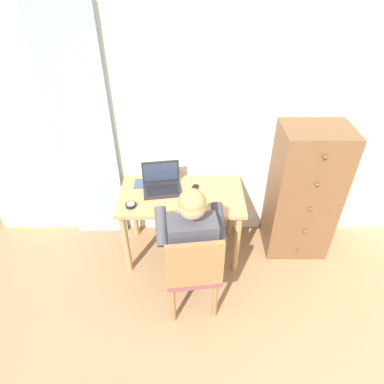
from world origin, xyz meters
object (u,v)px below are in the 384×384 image
Objects in this scene: desk at (181,204)px; dresser at (303,193)px; notebook_pad at (145,184)px; laptop at (161,184)px; computer_mouse at (195,187)px; person_seated at (190,236)px; desk_clock at (130,205)px; chair at (193,270)px.

desk is 0.85× the size of dresser.
notebook_pad is (-1.47, 0.06, 0.06)m from dresser.
laptop is 0.31m from computer_mouse.
dresser is 1.10× the size of person_seated.
desk_clock reaches higher than notebook_pad.
dresser reaches higher than desk.
person_seated is at bearing -32.01° from desk_clock.
dresser is 13.19× the size of computer_mouse.
desk_clock is (-0.51, 0.32, 0.05)m from person_seated.
dresser is at bearing 9.76° from desk_clock.
computer_mouse is (0.31, -0.01, -0.04)m from laptop.
desk is 12.43× the size of desk_clock.
laptop is at bearing -22.15° from notebook_pad.
chair is at bearing -143.25° from dresser.
chair is at bearing -69.83° from laptop.
desk is 0.26m from laptop.
laptop reaches higher than chair.
chair is (0.10, -0.67, -0.11)m from desk.
dresser is at bearing 17.31° from computer_mouse.
dresser is 1.01m from computer_mouse.
chair is at bearing -74.68° from computer_mouse.
dresser is at bearing 4.78° from desk.
person_seated is 0.59m from computer_mouse.
desk is 11.19× the size of computer_mouse.
chair is (-1.03, -0.77, -0.16)m from dresser.
computer_mouse is at bearing 85.82° from person_seated.
laptop is (-0.26, 0.59, 0.09)m from person_seated.
person_seated is at bearing -65.89° from laptop.
desk_clock is at bearing -132.42° from laptop.
desk is 0.50m from person_seated.
chair is 0.86m from laptop.
laptop is at bearing 47.58° from desk_clock.
chair reaches higher than desk_clock.
computer_mouse is at bearing -1.22° from laptop.
desk_clock is at bearing 147.99° from person_seated.
person_seated is at bearing 96.15° from chair.
chair is 0.80m from computer_mouse.
chair is 0.26m from person_seated.
notebook_pad is at bearing -171.46° from computer_mouse.
person_seated reaches higher than notebook_pad.
person_seated reaches higher than computer_mouse.
notebook_pad is (-0.44, 0.83, 0.23)m from chair.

